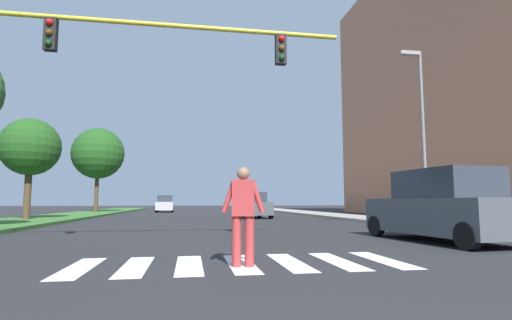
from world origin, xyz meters
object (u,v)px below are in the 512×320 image
Objects in this scene: tree_far at (30,147)px; suv_crossing at (442,208)px; sedan_midblock at (253,206)px; pedestrian_performer at (243,211)px; tree_distant at (98,154)px; street_lamp_right at (421,120)px; sedan_distant at (165,204)px; traffic_light_gantry at (52,62)px.

tree_far is 20.70m from suv_crossing.
tree_far reaches higher than sedan_midblock.
suv_crossing is at bearing 27.81° from pedestrian_performer.
pedestrian_performer is at bearing -99.74° from sedan_midblock.
tree_distant is at bearing 118.56° from suv_crossing.
street_lamp_right is 7.05m from suv_crossing.
suv_crossing reaches higher than sedan_distant.
traffic_light_gantry is at bearing 144.28° from pedestrian_performer.
pedestrian_performer is 19.52m from sedan_midblock.
street_lamp_right is 12.74m from sedan_midblock.
tree_far is at bearing 112.11° from traffic_light_gantry.
tree_far is 3.26× the size of pedestrian_performer.
tree_distant is (0.17, 15.11, 1.49)m from tree_far.
suv_crossing is 1.11× the size of sedan_distant.
suv_crossing reaches higher than sedan_midblock.
tree_far is at bearing 139.68° from suv_crossing.
tree_distant reaches higher than pedestrian_performer.
tree_distant is 32.61m from suv_crossing.
tree_distant is 1.88× the size of sedan_midblock.
pedestrian_performer is at bearing -73.26° from tree_distant.
pedestrian_performer is at bearing -136.46° from street_lamp_right.
street_lamp_right is 29.15m from sedan_distant.
tree_far reaches higher than pedestrian_performer.
sedan_distant is at bearing 95.68° from pedestrian_performer.
suv_crossing is at bearing -40.32° from tree_far.
tree_far is 15.18m from tree_distant.
tree_distant is 28.96m from traffic_light_gantry.
traffic_light_gantry is 14.14m from street_lamp_right.
suv_crossing is (15.60, -13.24, -3.13)m from tree_far.
street_lamp_right is (18.50, -7.97, 0.54)m from tree_far.
traffic_light_gantry is (5.25, -28.46, -1.13)m from tree_distant.
tree_distant is at bearing 106.74° from pedestrian_performer.
suv_crossing is (-2.90, -5.28, -3.66)m from street_lamp_right.
pedestrian_performer is 34.74m from sedan_distant.
tree_distant reaches higher than sedan_distant.
suv_crossing is (10.18, 0.11, -3.49)m from traffic_light_gantry.
traffic_light_gantry is 2.19× the size of suv_crossing.
traffic_light_gantry is 6.26m from pedestrian_performer.
tree_far is at bearing -90.65° from tree_distant.
suv_crossing is 16.31m from sedan_midblock.
street_lamp_right reaches higher than sedan_distant.
sedan_midblock is at bearing 12.41° from tree_far.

